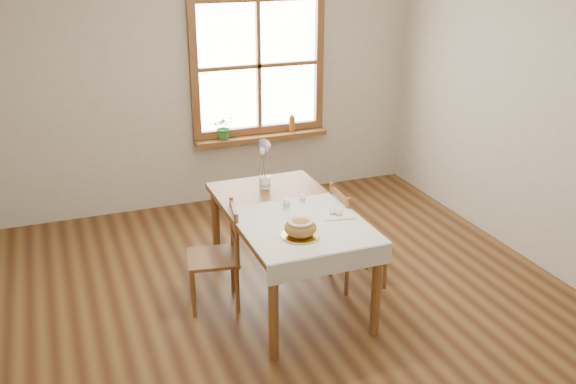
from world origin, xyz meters
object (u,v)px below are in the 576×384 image
(bread_plate, at_px, (300,236))
(flower_vase, at_px, (265,183))
(dining_table, at_px, (288,220))
(chair_left, at_px, (213,256))
(chair_right, at_px, (359,236))

(bread_plate, xyz_separation_m, flower_vase, (0.08, 0.97, 0.03))
(dining_table, distance_m, chair_left, 0.65)
(dining_table, relative_size, flower_vase, 15.36)
(chair_right, bearing_deg, dining_table, 91.89)
(dining_table, relative_size, chair_right, 1.87)
(dining_table, distance_m, flower_vase, 0.51)
(chair_left, bearing_deg, bread_plate, 50.54)
(dining_table, xyz_separation_m, chair_left, (-0.59, 0.09, -0.25))
(flower_vase, bearing_deg, bread_plate, -94.42)
(dining_table, bearing_deg, flower_vase, 92.34)
(chair_right, xyz_separation_m, bread_plate, (-0.72, -0.48, 0.34))
(dining_table, relative_size, chair_left, 1.92)
(chair_right, relative_size, flower_vase, 8.20)
(chair_left, height_order, bread_plate, chair_left)
(dining_table, bearing_deg, chair_right, -0.55)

